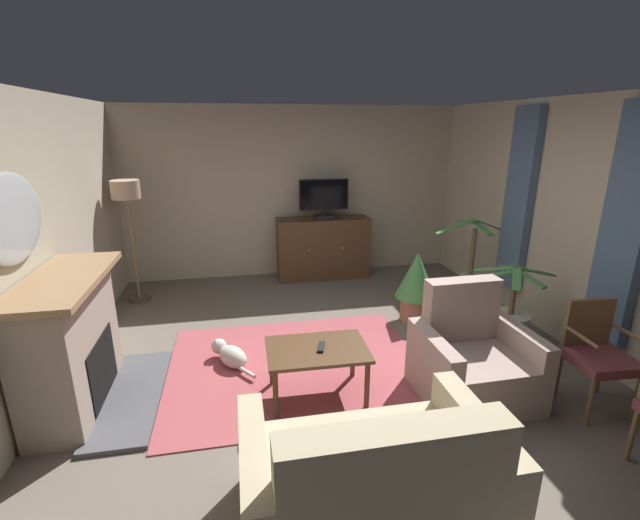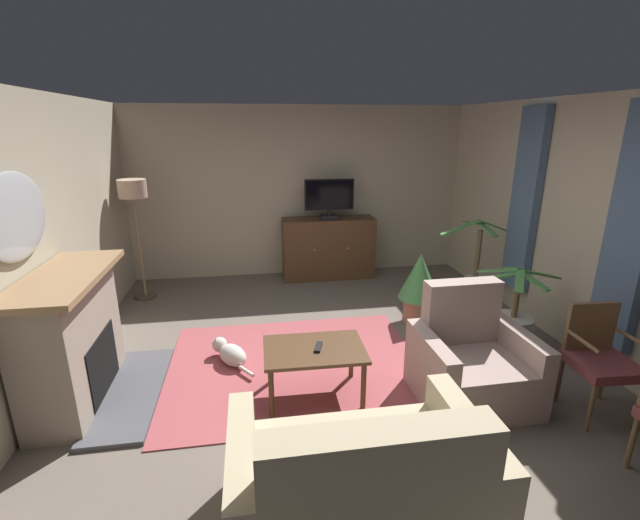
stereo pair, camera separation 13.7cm
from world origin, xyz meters
name	(u,v)px [view 2 (the right image)]	position (x,y,z in m)	size (l,w,h in m)	color
ground_plane	(335,369)	(0.00, 0.00, -0.02)	(5.67, 6.49, 0.04)	#665B51
wall_back	(299,192)	(0.00, 3.00, 1.29)	(5.67, 0.10, 2.57)	#B2A88E
wall_left	(22,254)	(-2.59, 0.00, 1.29)	(0.10, 6.49, 2.57)	#B2A88E
wall_right_with_window	(593,230)	(2.59, 0.00, 1.29)	(0.10, 6.49, 2.57)	#BBB095
curtain_panel_near	(631,230)	(2.48, -0.52, 1.41)	(0.10, 0.44, 2.16)	slate
curtain_panel_far	(525,201)	(2.48, 0.98, 1.41)	(0.10, 0.44, 2.16)	slate
rug_central	(296,366)	(-0.38, 0.08, 0.01)	(2.46, 2.01, 0.01)	#9E474C
fireplace	(75,342)	(-2.26, -0.15, 0.55)	(0.91, 1.42, 1.14)	#4C4C51
wall_mirror_oval	(16,217)	(-2.51, -0.15, 1.62)	(0.06, 0.98, 0.67)	#B2B7BF
tv_cabinet	(328,249)	(0.40, 2.65, 0.44)	(1.40, 0.46, 0.93)	#352315
television	(329,198)	(0.40, 2.59, 1.25)	(0.73, 0.20, 0.59)	black
coffee_table	(314,354)	(-0.27, -0.44, 0.41)	(0.87, 0.60, 0.47)	#4C331E
tv_remote	(318,347)	(-0.24, -0.45, 0.48)	(0.17, 0.05, 0.02)	black
sofa_floral	(361,485)	(-0.20, -1.78, 0.32)	(1.48, 0.93, 0.93)	tan
armchair_facing_sofa	(471,364)	(1.06, -0.65, 0.32)	(0.94, 0.81, 0.98)	#A3897F
side_chair_tucked_against_wall	(599,356)	(1.97, -0.99, 0.50)	(0.49, 0.48, 0.90)	brown
potted_plant_tall_palm_by_window	(419,284)	(1.18, 0.87, 0.49)	(0.48, 0.48, 0.86)	#99664C
potted_plant_on_hearth_side	(474,283)	(2.09, 1.24, 0.30)	(0.90, 0.84, 1.15)	beige
potted_plant_leafy_by_curtain	(512,329)	(1.90, 0.07, 0.23)	(0.86, 0.84, 0.91)	beige
cat	(230,353)	(-1.02, 0.25, 0.11)	(0.42, 0.61, 0.22)	beige
floor_lamp	(134,202)	(-2.24, 2.20, 1.33)	(0.35, 0.35, 1.62)	#4C4233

